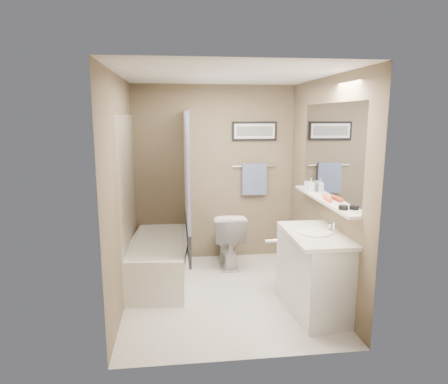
{
  "coord_description": "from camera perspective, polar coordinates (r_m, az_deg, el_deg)",
  "views": [
    {
      "loc": [
        -0.52,
        -4.19,
        1.99
      ],
      "look_at": [
        0.0,
        0.15,
        1.15
      ],
      "focal_mm": 32.0,
      "sensor_mm": 36.0,
      "label": 1
    }
  ],
  "objects": [
    {
      "name": "countertop",
      "position": [
        4.1,
        12.93,
        -5.99
      ],
      "size": [
        0.54,
        0.96,
        0.04
      ],
      "primitive_type": "cube",
      "color": "silver",
      "rests_on": "vanity"
    },
    {
      "name": "faucet_knob",
      "position": [
        4.24,
        14.93,
        -4.81
      ],
      "size": [
        0.05,
        0.05,
        0.05
      ],
      "primitive_type": "sphere",
      "color": "white",
      "rests_on": "countertop"
    },
    {
      "name": "bathtub",
      "position": [
        5.02,
        -9.16,
        -9.57
      ],
      "size": [
        0.83,
        1.56,
        0.5
      ],
      "primitive_type": "cube",
      "rotation": [
        0.0,
        0.0,
        -0.09
      ],
      "color": "white",
      "rests_on": "ground"
    },
    {
      "name": "door",
      "position": [
        3.29,
        12.6,
        -6.9
      ],
      "size": [
        0.8,
        0.02,
        2.0
      ],
      "primitive_type": "cube",
      "color": "silver",
      "rests_on": "wall_front"
    },
    {
      "name": "ceiling",
      "position": [
        4.24,
        0.25,
        16.15
      ],
      "size": [
        2.2,
        2.5,
        0.04
      ],
      "primitive_type": "cube",
      "color": "white",
      "rests_on": "wall_back"
    },
    {
      "name": "tub_rim",
      "position": [
        4.94,
        -9.25,
        -6.85
      ],
      "size": [
        0.56,
        1.36,
        0.02
      ],
      "primitive_type": "cube",
      "color": "silver",
      "rests_on": "bathtub"
    },
    {
      "name": "faucet_spout",
      "position": [
        4.15,
        15.45,
        -4.91
      ],
      "size": [
        0.02,
        0.02,
        0.1
      ],
      "primitive_type": "cylinder",
      "color": "white",
      "rests_on": "countertop"
    },
    {
      "name": "pink_comb",
      "position": [
        4.56,
        13.27,
        -0.44
      ],
      "size": [
        0.04,
        0.16,
        0.01
      ],
      "primitive_type": "cube",
      "rotation": [
        0.0,
        0.0,
        -0.07
      ],
      "color": "#FF9BC4",
      "rests_on": "shelf"
    },
    {
      "name": "curtain_upper",
      "position": [
        4.73,
        -5.34,
        3.66
      ],
      "size": [
        0.03,
        1.45,
        1.28
      ],
      "primitive_type": "cube",
      "color": "white",
      "rests_on": "curtain_rod"
    },
    {
      "name": "wall_left",
      "position": [
        4.3,
        -14.19,
        -0.04
      ],
      "size": [
        0.04,
        2.5,
        2.4
      ],
      "primitive_type": "cube",
      "color": "brown",
      "rests_on": "ground"
    },
    {
      "name": "towel",
      "position": [
        5.56,
        4.35,
        1.84
      ],
      "size": [
        0.34,
        0.05,
        0.44
      ],
      "primitive_type": "cube",
      "color": "#7F91B9",
      "rests_on": "towel_bar"
    },
    {
      "name": "tile_surround",
      "position": [
        4.83,
        -13.49,
        -1.26
      ],
      "size": [
        0.02,
        1.55,
        2.0
      ],
      "primitive_type": "cube",
      "color": "#B9A78C",
      "rests_on": "wall_left"
    },
    {
      "name": "door_handle",
      "position": [
        3.25,
        6.75,
        -6.95
      ],
      "size": [
        0.1,
        0.02,
        0.02
      ],
      "primitive_type": "cylinder",
      "rotation": [
        0.0,
        1.57,
        0.0
      ],
      "color": "silver",
      "rests_on": "door"
    },
    {
      "name": "ground",
      "position": [
        4.67,
        0.23,
        -14.36
      ],
      "size": [
        2.5,
        2.5,
        0.0
      ],
      "primitive_type": "plane",
      "color": "silver",
      "rests_on": "ground"
    },
    {
      "name": "toilet",
      "position": [
        5.39,
        0.54,
        -6.63
      ],
      "size": [
        0.42,
        0.73,
        0.74
      ],
      "primitive_type": "imported",
      "rotation": [
        0.0,
        0.0,
        3.13
      ],
      "color": "silver",
      "rests_on": "ground"
    },
    {
      "name": "towel_bar",
      "position": [
        5.55,
        4.33,
        3.7
      ],
      "size": [
        0.6,
        0.02,
        0.02
      ],
      "primitive_type": "cylinder",
      "rotation": [
        0.0,
        1.57,
        0.0
      ],
      "color": "silver",
      "rests_on": "wall_back"
    },
    {
      "name": "curtain_lower",
      "position": [
        4.9,
        -5.17,
        -5.9
      ],
      "size": [
        0.03,
        1.45,
        0.36
      ],
      "primitive_type": "cube",
      "color": "#222E40",
      "rests_on": "curtain_rod"
    },
    {
      "name": "mirror",
      "position": [
        4.37,
        14.91,
        5.65
      ],
      "size": [
        0.02,
        1.6,
        1.0
      ],
      "primitive_type": "cube",
      "color": "silver",
      "rests_on": "wall_right"
    },
    {
      "name": "wall_right",
      "position": [
        4.56,
        13.85,
        0.57
      ],
      "size": [
        0.04,
        2.5,
        2.4
      ],
      "primitive_type": "cube",
      "color": "brown",
      "rests_on": "ground"
    },
    {
      "name": "art_mat",
      "position": [
        5.52,
        4.4,
        8.66
      ],
      "size": [
        0.56,
        0.0,
        0.2
      ],
      "primitive_type": "cube",
      "color": "white",
      "rests_on": "art_frame"
    },
    {
      "name": "candle_bowl_near",
      "position": [
        3.93,
        16.66,
        -2.14
      ],
      "size": [
        0.09,
        0.09,
        0.04
      ],
      "primitive_type": "cylinder",
      "color": "black",
      "rests_on": "shelf"
    },
    {
      "name": "sink_basin",
      "position": [
        4.09,
        12.81,
        -5.62
      ],
      "size": [
        0.34,
        0.34,
        0.01
      ],
      "primitive_type": "cylinder",
      "color": "white",
      "rests_on": "countertop"
    },
    {
      "name": "curtain_rod",
      "position": [
        4.69,
        -5.48,
        11.56
      ],
      "size": [
        0.02,
        1.55,
        0.02
      ],
      "primitive_type": "cylinder",
      "rotation": [
        1.57,
        0.0,
        0.0
      ],
      "color": "silver",
      "rests_on": "wall_left"
    },
    {
      "name": "glass_jar",
      "position": [
        4.89,
        11.83,
        0.92
      ],
      "size": [
        0.08,
        0.08,
        0.1
      ],
      "primitive_type": "cylinder",
      "color": "silver",
      "rests_on": "shelf"
    },
    {
      "name": "wall_back",
      "position": [
        5.5,
        -1.35,
        2.61
      ],
      "size": [
        2.2,
        0.04,
        2.4
      ],
      "primitive_type": "cube",
      "color": "brown",
      "rests_on": "ground"
    },
    {
      "name": "vanity",
      "position": [
        4.24,
        12.82,
        -11.42
      ],
      "size": [
        0.58,
        0.94,
        0.8
      ],
      "primitive_type": "cube",
      "rotation": [
        0.0,
        0.0,
        0.09
      ],
      "color": "silver",
      "rests_on": "ground"
    },
    {
      "name": "shelf",
      "position": [
        4.42,
        13.92,
        -1.06
      ],
      "size": [
        0.12,
        1.6,
        0.03
      ],
      "primitive_type": "cube",
      "color": "silver",
      "rests_on": "wall_right"
    },
    {
      "name": "wall_front",
      "position": [
        3.11,
        3.05,
        -3.85
      ],
      "size": [
        2.2,
        0.04,
        2.4
      ],
      "primitive_type": "cube",
      "color": "brown",
      "rests_on": "ground"
    },
    {
      "name": "hair_brush_front",
      "position": [
        4.3,
        14.53,
        -0.92
      ],
      "size": [
        0.06,
        0.22,
        0.04
      ],
      "primitive_type": "cylinder",
      "rotation": [
        1.57,
        0.0,
        -0.08
      ],
      "color": "#F05121",
      "rests_on": "shelf"
    },
    {
      "name": "soap_bottle",
      "position": [
        4.77,
        12.32,
        0.97
      ],
      "size": [
        0.07,
        0.08,
        0.15
      ],
      "primitive_type": "imported",
      "rotation": [
        0.0,
        0.0,
        -0.1
      ],
      "color": "#999999",
      "rests_on": "shelf"
    },
    {
      "name": "art_image",
      "position": [
        5.52,
        4.4,
        8.66
      ],
      "size": [
        0.5,
        0.0,
        0.13
      ],
      "primitive_type": "cube",
      "color": "#595959",
      "rests_on": "art_mat"
    },
    {
      "name": "art_frame",
      "position": [
        5.53,
        4.37,
        8.66
      ],
      "size": [
        0.62,
        0.02,
        0.26
      ],
      "primitive_type": "cube",
      "color": "black",
      "rests_on": "wall_back"
    }
  ]
}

